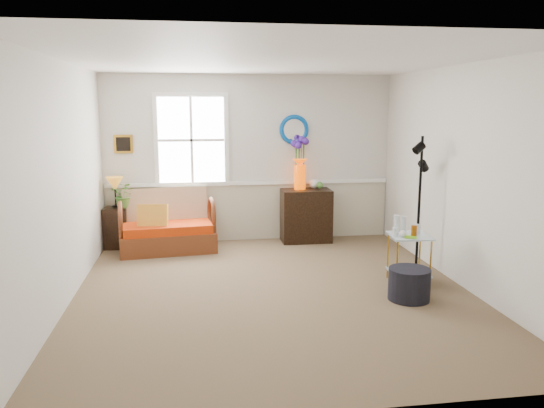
{
  "coord_description": "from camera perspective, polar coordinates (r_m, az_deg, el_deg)",
  "views": [
    {
      "loc": [
        -0.86,
        -5.78,
        2.11
      ],
      "look_at": [
        0.04,
        0.35,
        0.97
      ],
      "focal_mm": 35.0,
      "sensor_mm": 36.0,
      "label": 1
    }
  ],
  "objects": [
    {
      "name": "chair_rail",
      "position": [
        8.38,
        -2.36,
        2.29
      ],
      "size": [
        4.46,
        0.04,
        0.06
      ],
      "primitive_type": "cube",
      "color": "white",
      "rests_on": "walls"
    },
    {
      "name": "lamp_stand",
      "position": [
        8.34,
        -16.34,
        -2.45
      ],
      "size": [
        0.37,
        0.37,
        0.62
      ],
      "primitive_type": null,
      "rotation": [
        0.0,
        0.0,
        -0.07
      ],
      "color": "black",
      "rests_on": "floor"
    },
    {
      "name": "flower_vase",
      "position": [
        8.29,
        3.03,
        4.34
      ],
      "size": [
        0.3,
        0.3,
        0.8
      ],
      "primitive_type": null,
      "rotation": [
        0.0,
        0.0,
        0.31
      ],
      "color": "#DD4300",
      "rests_on": "cabinet"
    },
    {
      "name": "loveseat",
      "position": [
        7.96,
        -11.21,
        -1.8
      ],
      "size": [
        1.45,
        0.93,
        0.89
      ],
      "primitive_type": null,
      "rotation": [
        0.0,
        0.0,
        0.11
      ],
      "color": "brown",
      "rests_on": "floor"
    },
    {
      "name": "side_table",
      "position": [
        6.62,
        14.5,
        -5.77
      ],
      "size": [
        0.51,
        0.51,
        0.6
      ],
      "primitive_type": null,
      "rotation": [
        0.0,
        0.0,
        -0.1
      ],
      "color": "#AC8323",
      "rests_on": "floor"
    },
    {
      "name": "potted_plant",
      "position": [
        8.2,
        -15.59,
        0.66
      ],
      "size": [
        0.45,
        0.47,
        0.3
      ],
      "primitive_type": "imported",
      "rotation": [
        0.0,
        0.0,
        -0.3
      ],
      "color": "#488735",
      "rests_on": "lamp_stand"
    },
    {
      "name": "mirror",
      "position": [
        8.42,
        2.38,
        8.0
      ],
      "size": [
        0.47,
        0.07,
        0.47
      ],
      "primitive_type": "torus",
      "rotation": [
        1.57,
        0.0,
        0.0
      ],
      "color": "#0056AB",
      "rests_on": "walls"
    },
    {
      "name": "walls",
      "position": [
        5.9,
        0.13,
        2.58
      ],
      "size": [
        4.51,
        5.01,
        2.6
      ],
      "color": "silver",
      "rests_on": "floor"
    },
    {
      "name": "wainscot",
      "position": [
        8.47,
        -2.34,
        -0.85
      ],
      "size": [
        4.46,
        0.02,
        0.9
      ],
      "primitive_type": "cube",
      "color": "#B5AC91",
      "rests_on": "walls"
    },
    {
      "name": "floor",
      "position": [
        6.22,
        0.12,
        -9.38
      ],
      "size": [
        4.5,
        5.0,
        0.01
      ],
      "primitive_type": "cube",
      "color": "brown",
      "rests_on": "ground"
    },
    {
      "name": "ottoman",
      "position": [
        6.11,
        14.54,
        -8.34
      ],
      "size": [
        0.51,
        0.51,
        0.35
      ],
      "primitive_type": "cylinder",
      "rotation": [
        0.0,
        0.0,
        -0.12
      ],
      "color": "black",
      "rests_on": "floor"
    },
    {
      "name": "tabletop_items",
      "position": [
        6.53,
        14.23,
        -2.3
      ],
      "size": [
        0.45,
        0.45,
        0.22
      ],
      "primitive_type": null,
      "rotation": [
        0.0,
        0.0,
        -0.32
      ],
      "color": "silver",
      "rests_on": "side_table"
    },
    {
      "name": "window",
      "position": [
        8.27,
        -8.65,
        6.81
      ],
      "size": [
        1.14,
        0.06,
        1.44
      ],
      "primitive_type": null,
      "color": "white",
      "rests_on": "walls"
    },
    {
      "name": "cabinet",
      "position": [
        8.4,
        3.65,
        -1.22
      ],
      "size": [
        0.78,
        0.51,
        0.83
      ],
      "primitive_type": null,
      "rotation": [
        0.0,
        0.0,
        -0.01
      ],
      "color": "black",
      "rests_on": "floor"
    },
    {
      "name": "ceiling",
      "position": [
        5.87,
        0.13,
        15.25
      ],
      "size": [
        4.5,
        5.0,
        0.01
      ],
      "primitive_type": "cube",
      "color": "white",
      "rests_on": "walls"
    },
    {
      "name": "table_lamp",
      "position": [
        8.21,
        -16.51,
        1.19
      ],
      "size": [
        0.27,
        0.27,
        0.46
      ],
      "primitive_type": null,
      "rotation": [
        0.0,
        0.0,
        0.07
      ],
      "color": "orange",
      "rests_on": "lamp_stand"
    },
    {
      "name": "floor_lamp",
      "position": [
        7.08,
        15.55,
        0.0
      ],
      "size": [
        0.31,
        0.31,
        1.74
      ],
      "primitive_type": null,
      "rotation": [
        0.0,
        0.0,
        0.28
      ],
      "color": "black",
      "rests_on": "floor"
    },
    {
      "name": "throw_pillow",
      "position": [
        7.83,
        -12.72,
        -1.61
      ],
      "size": [
        0.44,
        0.16,
        0.43
      ],
      "primitive_type": null,
      "rotation": [
        0.0,
        0.0,
        -0.12
      ],
      "color": "orange",
      "rests_on": "loveseat"
    },
    {
      "name": "picture",
      "position": [
        8.35,
        -15.7,
        6.23
      ],
      "size": [
        0.28,
        0.03,
        0.28
      ],
      "primitive_type": "cube",
      "color": "#BC8324",
      "rests_on": "walls"
    }
  ]
}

